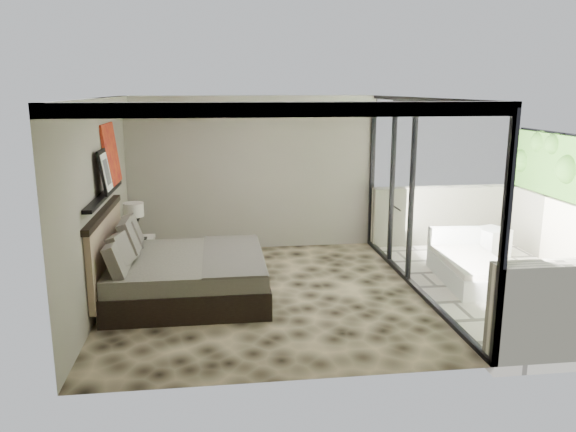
{
  "coord_description": "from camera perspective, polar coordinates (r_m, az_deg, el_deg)",
  "views": [
    {
      "loc": [
        -0.66,
        -7.68,
        2.92
      ],
      "look_at": [
        0.39,
        0.4,
        1.07
      ],
      "focal_mm": 35.0,
      "sensor_mm": 36.0,
      "label": 1
    }
  ],
  "objects": [
    {
      "name": "abstract_canvas",
      "position": [
        8.75,
        -17.55,
        6.03
      ],
      "size": [
        0.13,
        0.9,
        0.9
      ],
      "primitive_type": "cube",
      "rotation": [
        0.0,
        -0.1,
        0.0
      ],
      "color": "#AA300E",
      "rests_on": "picture_ledge"
    },
    {
      "name": "left_wall",
      "position": [
        7.98,
        -18.67,
        1.16
      ],
      "size": [
        0.02,
        5.0,
        2.8
      ],
      "primitive_type": "cube",
      "color": "gray",
      "rests_on": "floor"
    },
    {
      "name": "terrace_slab",
      "position": [
        9.34,
        21.41,
        -6.71
      ],
      "size": [
        3.0,
        5.0,
        0.12
      ],
      "primitive_type": "cube",
      "color": "beige",
      "rests_on": "ground"
    },
    {
      "name": "ceiling",
      "position": [
        7.71,
        -2.54,
        11.84
      ],
      "size": [
        4.5,
        5.0,
        0.02
      ],
      "primitive_type": "cube",
      "color": "silver",
      "rests_on": "back_wall"
    },
    {
      "name": "bed",
      "position": [
        8.15,
        -10.84,
        -5.69
      ],
      "size": [
        2.25,
        2.17,
        1.24
      ],
      "color": "black",
      "rests_on": "floor"
    },
    {
      "name": "framed_print",
      "position": [
        7.97,
        -18.08,
        4.29
      ],
      "size": [
        0.11,
        0.5,
        0.6
      ],
      "primitive_type": "cube",
      "rotation": [
        0.0,
        -0.14,
        0.0
      ],
      "color": "black",
      "rests_on": "picture_ledge"
    },
    {
      "name": "glass_wall",
      "position": [
        8.35,
        13.15,
        1.99
      ],
      "size": [
        0.08,
        5.0,
        2.8
      ],
      "primitive_type": "cube",
      "color": "white",
      "rests_on": "floor"
    },
    {
      "name": "back_wall",
      "position": [
        10.3,
        -3.65,
        4.31
      ],
      "size": [
        4.5,
        0.02,
        2.8
      ],
      "primitive_type": "cube",
      "color": "gray",
      "rests_on": "floor"
    },
    {
      "name": "ottoman",
      "position": [
        10.62,
        19.92,
        -2.52
      ],
      "size": [
        0.65,
        0.65,
        0.5
      ],
      "primitive_type": "cube",
      "rotation": [
        0.0,
        0.0,
        0.36
      ],
      "color": "silver",
      "rests_on": "terrace_slab"
    },
    {
      "name": "nightstand",
      "position": [
        9.64,
        -14.81,
        -3.76
      ],
      "size": [
        0.57,
        0.57,
        0.48
      ],
      "primitive_type": "cube",
      "rotation": [
        0.0,
        0.0,
        -0.21
      ],
      "color": "black",
      "rests_on": "floor"
    },
    {
      "name": "floor",
      "position": [
        8.24,
        -2.34,
        -7.95
      ],
      "size": [
        5.0,
        5.0,
        0.0
      ],
      "primitive_type": "plane",
      "color": "black",
      "rests_on": "ground"
    },
    {
      "name": "picture_ledge",
      "position": [
        8.05,
        -18.17,
        2.01
      ],
      "size": [
        0.12,
        2.2,
        0.05
      ],
      "primitive_type": "cube",
      "color": "black",
      "rests_on": "left_wall"
    },
    {
      "name": "lounger",
      "position": [
        9.16,
        17.96,
        -5.03
      ],
      "size": [
        0.98,
        1.79,
        0.68
      ],
      "rotation": [
        0.0,
        0.0,
        -0.07
      ],
      "color": "silver",
      "rests_on": "terrace_slab"
    },
    {
      "name": "table_lamp",
      "position": [
        9.44,
        -15.39,
        0.01
      ],
      "size": [
        0.33,
        0.33,
        0.6
      ],
      "color": "black",
      "rests_on": "nightstand"
    }
  ]
}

